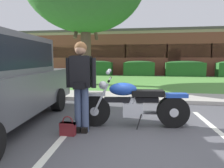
{
  "coord_description": "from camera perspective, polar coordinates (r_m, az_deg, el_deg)",
  "views": [
    {
      "loc": [
        0.11,
        -3.08,
        1.39
      ],
      "look_at": [
        -0.6,
        1.2,
        0.85
      ],
      "focal_mm": 32.51,
      "sensor_mm": 36.0,
      "label": 1
    }
  ],
  "objects": [
    {
      "name": "concrete_walk",
      "position": [
        7.44,
        8.51,
        -3.44
      ],
      "size": [
        60.0,
        1.5,
        0.08
      ],
      "primitive_type": "cube",
      "color": "#ADA89E",
      "rests_on": "ground"
    },
    {
      "name": "rider_person",
      "position": [
        3.85,
        -8.7,
        1.09
      ],
      "size": [
        0.57,
        0.32,
        1.7
      ],
      "color": "black",
      "rests_on": "ground"
    },
    {
      "name": "ground_plane",
      "position": [
        3.38,
        7.09,
        -17.25
      ],
      "size": [
        140.0,
        140.0,
        0.0
      ],
      "primitive_type": "plane",
      "color": "#4C4C51"
    },
    {
      "name": "grass_lawn",
      "position": [
        12.2,
        8.93,
        0.6
      ],
      "size": [
        60.0,
        8.12,
        0.06
      ],
      "primitive_type": "cube",
      "color": "#518E3D",
      "rests_on": "ground"
    },
    {
      "name": "curb_strip",
      "position": [
        6.6,
        8.37,
        -4.6
      ],
      "size": [
        60.0,
        0.2,
        0.12
      ],
      "primitive_type": "cube",
      "color": "#ADA89E",
      "rests_on": "ground"
    },
    {
      "name": "brick_building",
      "position": [
        21.85,
        4.97,
        8.56
      ],
      "size": [
        20.4,
        8.95,
        3.93
      ],
      "color": "brown",
      "rests_on": "ground"
    },
    {
      "name": "handbag",
      "position": [
        3.86,
        -12.34,
        -11.89
      ],
      "size": [
        0.28,
        0.13,
        0.36
      ],
      "color": "maroon",
      "rests_on": "ground"
    },
    {
      "name": "stall_stripe_0",
      "position": [
        3.83,
        -13.6,
        -14.29
      ],
      "size": [
        0.45,
        4.4,
        0.01
      ],
      "primitive_type": "cube",
      "rotation": [
        0.0,
        0.0,
        0.08
      ],
      "color": "silver",
      "rests_on": "ground"
    },
    {
      "name": "hedge_left",
      "position": [
        16.93,
        -4.4,
        4.55
      ],
      "size": [
        2.62,
        0.9,
        1.24
      ],
      "color": "#235623",
      "rests_on": "ground"
    },
    {
      "name": "hedge_center_left",
      "position": [
        16.44,
        7.62,
        4.44
      ],
      "size": [
        2.44,
        0.9,
        1.24
      ],
      "color": "#235623",
      "rests_on": "ground"
    },
    {
      "name": "hedge_center_right",
      "position": [
        16.7,
        19.8,
        4.12
      ],
      "size": [
        2.92,
        0.9,
        1.24
      ],
      "color": "#235623",
      "rests_on": "ground"
    },
    {
      "name": "motorcycle",
      "position": [
        4.19,
        7.33,
        -5.48
      ],
      "size": [
        2.24,
        0.82,
        1.18
      ],
      "color": "black",
      "rests_on": "ground"
    }
  ]
}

